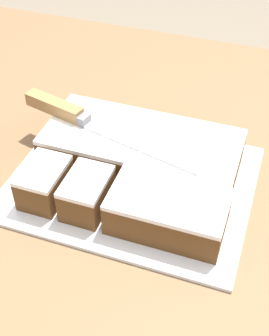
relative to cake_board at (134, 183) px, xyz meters
name	(u,v)px	position (x,y,z in m)	size (l,w,h in m)	color
cake_board	(134,183)	(0.00, 0.00, 0.00)	(0.37, 0.29, 0.01)	white
cake	(138,167)	(0.00, 0.00, 0.03)	(0.30, 0.23, 0.06)	brown
knife	(71,114)	(-0.13, 0.05, 0.07)	(0.32, 0.10, 0.02)	silver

